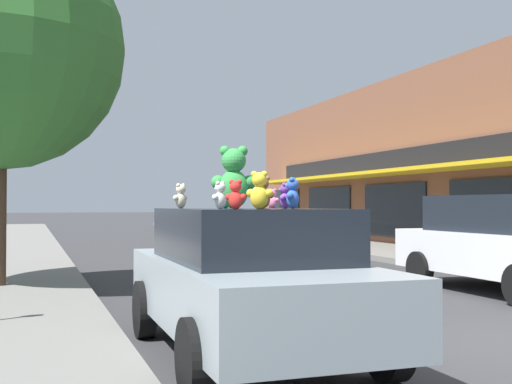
{
  "coord_description": "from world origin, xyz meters",
  "views": [
    {
      "loc": [
        -5.14,
        -6.14,
        1.61
      ],
      "look_at": [
        -2.37,
        1.73,
        1.77
      ],
      "focal_mm": 45.0,
      "sensor_mm": 36.0,
      "label": 1
    }
  ],
  "objects_px": {
    "teddy_bear_cream": "(181,196)",
    "street_tree": "(0,47)",
    "teddy_bear_yellow": "(259,191)",
    "teddy_bear_red": "(236,195)",
    "teddy_bear_brown": "(263,193)",
    "teddy_bear_giant": "(234,178)",
    "teddy_bear_pink": "(273,199)",
    "teddy_bear_purple": "(285,196)",
    "plush_art_car": "(249,278)",
    "teddy_bear_teal": "(225,195)",
    "teddy_bear_white": "(220,195)",
    "parked_car_far_center": "(508,241)",
    "teddy_bear_blue": "(292,194)"
  },
  "relations": [
    {
      "from": "teddy_bear_teal",
      "to": "street_tree",
      "type": "bearing_deg",
      "value": -100.39
    },
    {
      "from": "teddy_bear_giant",
      "to": "teddy_bear_brown",
      "type": "height_order",
      "value": "teddy_bear_giant"
    },
    {
      "from": "teddy_bear_red",
      "to": "teddy_bear_pink",
      "type": "distance_m",
      "value": 2.41
    },
    {
      "from": "teddy_bear_blue",
      "to": "teddy_bear_cream",
      "type": "distance_m",
      "value": 1.43
    },
    {
      "from": "teddy_bear_brown",
      "to": "street_tree",
      "type": "height_order",
      "value": "street_tree"
    },
    {
      "from": "teddy_bear_red",
      "to": "teddy_bear_cream",
      "type": "distance_m",
      "value": 2.02
    },
    {
      "from": "teddy_bear_pink",
      "to": "street_tree",
      "type": "relative_size",
      "value": 0.04
    },
    {
      "from": "teddy_bear_red",
      "to": "teddy_bear_purple",
      "type": "relative_size",
      "value": 0.92
    },
    {
      "from": "teddy_bear_yellow",
      "to": "teddy_bear_red",
      "type": "height_order",
      "value": "teddy_bear_yellow"
    },
    {
      "from": "teddy_bear_pink",
      "to": "teddy_bear_blue",
      "type": "distance_m",
      "value": 1.14
    },
    {
      "from": "teddy_bear_brown",
      "to": "teddy_bear_pink",
      "type": "height_order",
      "value": "teddy_bear_brown"
    },
    {
      "from": "plush_art_car",
      "to": "teddy_bear_yellow",
      "type": "xyz_separation_m",
      "value": [
        -0.17,
        -0.82,
        0.91
      ]
    },
    {
      "from": "parked_car_far_center",
      "to": "plush_art_car",
      "type": "bearing_deg",
      "value": -153.15
    },
    {
      "from": "teddy_bear_red",
      "to": "teddy_bear_white",
      "type": "bearing_deg",
      "value": -59.19
    },
    {
      "from": "teddy_bear_white",
      "to": "street_tree",
      "type": "distance_m",
      "value": 7.32
    },
    {
      "from": "teddy_bear_blue",
      "to": "teddy_bear_cream",
      "type": "height_order",
      "value": "teddy_bear_blue"
    },
    {
      "from": "teddy_bear_teal",
      "to": "teddy_bear_yellow",
      "type": "height_order",
      "value": "teddy_bear_yellow"
    },
    {
      "from": "teddy_bear_cream",
      "to": "teddy_bear_white",
      "type": "bearing_deg",
      "value": 60.86
    },
    {
      "from": "teddy_bear_purple",
      "to": "teddy_bear_pink",
      "type": "bearing_deg",
      "value": -156.14
    },
    {
      "from": "street_tree",
      "to": "teddy_bear_red",
      "type": "bearing_deg",
      "value": -72.25
    },
    {
      "from": "teddy_bear_yellow",
      "to": "parked_car_far_center",
      "type": "distance_m",
      "value": 7.33
    },
    {
      "from": "teddy_bear_blue",
      "to": "teddy_bear_brown",
      "type": "bearing_deg",
      "value": -129.02
    },
    {
      "from": "teddy_bear_blue",
      "to": "street_tree",
      "type": "height_order",
      "value": "street_tree"
    },
    {
      "from": "plush_art_car",
      "to": "teddy_bear_brown",
      "type": "bearing_deg",
      "value": 56.01
    },
    {
      "from": "teddy_bear_red",
      "to": "street_tree",
      "type": "xyz_separation_m",
      "value": [
        -2.26,
        7.06,
        2.79
      ]
    },
    {
      "from": "teddy_bear_giant",
      "to": "teddy_bear_yellow",
      "type": "height_order",
      "value": "teddy_bear_giant"
    },
    {
      "from": "plush_art_car",
      "to": "teddy_bear_red",
      "type": "xyz_separation_m",
      "value": [
        -0.48,
        -1.04,
        0.86
      ]
    },
    {
      "from": "teddy_bear_white",
      "to": "street_tree",
      "type": "relative_size",
      "value": 0.04
    },
    {
      "from": "teddy_bear_teal",
      "to": "parked_car_far_center",
      "type": "relative_size",
      "value": 0.08
    },
    {
      "from": "teddy_bear_yellow",
      "to": "street_tree",
      "type": "height_order",
      "value": "street_tree"
    },
    {
      "from": "teddy_bear_cream",
      "to": "street_tree",
      "type": "bearing_deg",
      "value": -99.73
    },
    {
      "from": "teddy_bear_white",
      "to": "teddy_bear_brown",
      "type": "distance_m",
      "value": 1.11
    },
    {
      "from": "plush_art_car",
      "to": "parked_car_far_center",
      "type": "height_order",
      "value": "parked_car_far_center"
    },
    {
      "from": "teddy_bear_blue",
      "to": "teddy_bear_red",
      "type": "bearing_deg",
      "value": -9.05
    },
    {
      "from": "teddy_bear_purple",
      "to": "street_tree",
      "type": "distance_m",
      "value": 7.26
    },
    {
      "from": "teddy_bear_teal",
      "to": "teddy_bear_pink",
      "type": "bearing_deg",
      "value": 150.28
    },
    {
      "from": "plush_art_car",
      "to": "teddy_bear_white",
      "type": "xyz_separation_m",
      "value": [
        -0.42,
        -0.34,
        0.87
      ]
    },
    {
      "from": "teddy_bear_blue",
      "to": "plush_art_car",
      "type": "bearing_deg",
      "value": -61.2
    },
    {
      "from": "teddy_bear_teal",
      "to": "teddy_bear_purple",
      "type": "bearing_deg",
      "value": 78.57
    },
    {
      "from": "plush_art_car",
      "to": "teddy_bear_yellow",
      "type": "distance_m",
      "value": 1.23
    },
    {
      "from": "teddy_bear_giant",
      "to": "teddy_bear_pink",
      "type": "xyz_separation_m",
      "value": [
        0.77,
        0.82,
        -0.21
      ]
    },
    {
      "from": "teddy_bear_giant",
      "to": "parked_car_far_center",
      "type": "relative_size",
      "value": 0.15
    },
    {
      "from": "teddy_bear_yellow",
      "to": "parked_car_far_center",
      "type": "xyz_separation_m",
      "value": [
        6.18,
        3.86,
        -0.8
      ]
    },
    {
      "from": "teddy_bear_blue",
      "to": "teddy_bear_cream",
      "type": "xyz_separation_m",
      "value": [
        -1.0,
        1.03,
        -0.02
      ]
    },
    {
      "from": "teddy_bear_teal",
      "to": "teddy_bear_red",
      "type": "distance_m",
      "value": 2.07
    },
    {
      "from": "teddy_bear_red",
      "to": "parked_car_far_center",
      "type": "bearing_deg",
      "value": -112.13
    },
    {
      "from": "plush_art_car",
      "to": "teddy_bear_cream",
      "type": "xyz_separation_m",
      "value": [
        -0.52,
        0.98,
        0.88
      ]
    },
    {
      "from": "teddy_bear_brown",
      "to": "teddy_bear_cream",
      "type": "height_order",
      "value": "teddy_bear_brown"
    },
    {
      "from": "teddy_bear_white",
      "to": "teddy_bear_purple",
      "type": "relative_size",
      "value": 0.97
    },
    {
      "from": "plush_art_car",
      "to": "teddy_bear_red",
      "type": "bearing_deg",
      "value": -113.93
    }
  ]
}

